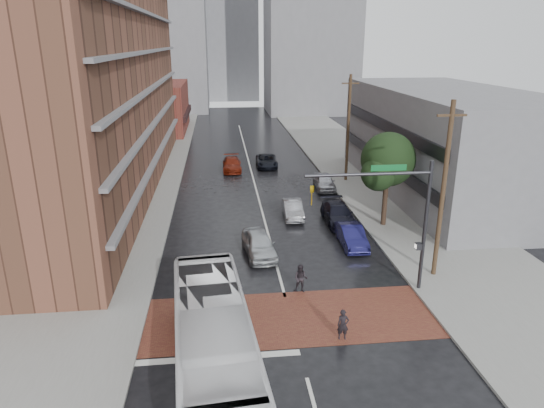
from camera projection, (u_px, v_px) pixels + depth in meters
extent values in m
plane|color=black|center=(292.00, 323.00, 23.18)|extent=(160.00, 160.00, 0.00)
cube|color=brown|center=(291.00, 318.00, 23.65)|extent=(14.00, 5.00, 0.02)
cube|color=gray|center=(132.00, 184.00, 45.52)|extent=(9.00, 90.00, 0.15)
cube|color=gray|center=(370.00, 177.00, 47.89)|extent=(9.00, 90.00, 0.15)
cube|color=brown|center=(83.00, 26.00, 39.87)|extent=(10.00, 44.00, 28.00)
cube|color=maroon|center=(158.00, 107.00, 71.69)|extent=(8.00, 16.00, 7.00)
cube|color=slate|center=(446.00, 141.00, 42.28)|extent=(11.00, 26.00, 9.00)
cube|color=slate|center=(157.00, 23.00, 90.10)|extent=(18.00, 16.00, 32.00)
cube|color=slate|center=(311.00, 10.00, 86.69)|extent=(16.00, 14.00, 36.00)
cube|color=slate|center=(230.00, 45.00, 108.83)|extent=(12.00, 10.00, 24.00)
cylinder|color=#332319|center=(385.00, 200.00, 34.72)|extent=(0.36, 0.36, 4.00)
sphere|color=black|center=(388.00, 159.00, 33.76)|extent=(3.80, 3.80, 3.80)
sphere|color=black|center=(378.00, 174.00, 33.17)|extent=(2.40, 2.40, 2.40)
sphere|color=black|center=(395.00, 165.00, 34.79)|extent=(2.60, 2.60, 2.60)
cylinder|color=#2D2D33|center=(425.00, 228.00, 25.14)|extent=(0.20, 0.20, 7.20)
cylinder|color=#2D2D33|center=(369.00, 174.00, 23.85)|extent=(6.40, 0.16, 0.16)
imported|color=gold|center=(312.00, 195.00, 23.88)|extent=(0.20, 0.16, 1.00)
cube|color=#0C5926|center=(389.00, 168.00, 23.86)|extent=(1.80, 0.05, 0.30)
cube|color=#2D2D33|center=(418.00, 246.00, 25.43)|extent=(0.30, 0.30, 0.35)
cylinder|color=#473321|center=(443.00, 193.00, 26.26)|extent=(0.26, 0.26, 10.00)
cube|color=#473321|center=(452.00, 115.00, 24.92)|extent=(1.60, 0.12, 0.12)
cylinder|color=#473321|center=(348.00, 130.00, 45.10)|extent=(0.26, 0.26, 10.00)
cube|color=#473321|center=(350.00, 83.00, 43.76)|extent=(1.60, 0.12, 0.12)
imported|color=silver|center=(215.00, 350.00, 18.40)|extent=(3.87, 12.31, 3.37)
imported|color=black|center=(343.00, 325.00, 21.75)|extent=(0.55, 0.38, 1.46)
imported|color=black|center=(301.00, 279.00, 25.85)|extent=(0.92, 0.82, 1.58)
imported|color=#B9BEC2|center=(259.00, 244.00, 30.33)|extent=(2.26, 4.60, 1.51)
imported|color=#A4A5AC|center=(293.00, 209.00, 36.90)|extent=(1.52, 4.01, 1.31)
imported|color=maroon|center=(232.00, 164.00, 50.32)|extent=(1.89, 4.64, 1.34)
imported|color=black|center=(267.00, 161.00, 51.79)|extent=(2.29, 4.74, 1.30)
imported|color=#141446|center=(352.00, 236.00, 31.75)|extent=(1.54, 4.16, 1.36)
imported|color=black|center=(338.00, 214.00, 35.81)|extent=(2.00, 4.87, 1.41)
imported|color=#B4B6BC|center=(324.00, 182.00, 43.94)|extent=(1.86, 4.28, 1.44)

